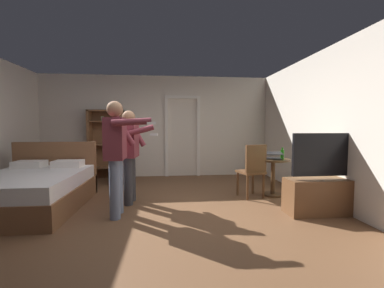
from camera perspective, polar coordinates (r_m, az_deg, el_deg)
name	(u,v)px	position (r m, az deg, el deg)	size (l,w,h in m)	color
ground_plane	(151,213)	(3.98, -9.50, -15.31)	(6.47, 6.47, 0.00)	brown
wall_back	(157,127)	(6.68, -7.99, 3.99)	(6.12, 0.12, 2.64)	silver
wall_right	(338,126)	(4.65, 30.48, 3.53)	(0.12, 5.96, 2.64)	silver
doorway_frame	(183,130)	(6.61, -2.18, 3.17)	(0.93, 0.08, 2.13)	white
bed	(32,190)	(4.81, -32.81, -8.77)	(1.53, 1.97, 1.02)	brown
bookshelf	(107,142)	(6.63, -18.98, 0.50)	(0.86, 0.32, 1.73)	brown
tv_flatscreen	(326,191)	(4.31, 28.36, -9.37)	(1.20, 0.40, 1.22)	brown
side_table	(273,171)	(5.01, 18.08, -5.89)	(0.63, 0.63, 0.70)	#4C331E
laptop	(272,157)	(4.92, 17.94, -2.76)	(0.38, 0.38, 0.15)	black
bottle_on_table	(282,154)	(4.95, 20.02, -2.25)	(0.06, 0.06, 0.23)	#18590C
wooden_chair	(253,169)	(4.71, 13.78, -5.51)	(0.51, 0.51, 0.99)	brown
person_blue_shirt	(116,149)	(3.77, -16.94, -1.21)	(0.73, 0.61, 1.68)	slate
person_striped_shirt	(130,150)	(4.37, -14.06, -1.39)	(0.64, 0.61, 1.59)	#333338
suitcase_dark	(122,175)	(6.04, -15.69, -6.86)	(0.53, 0.36, 0.38)	black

